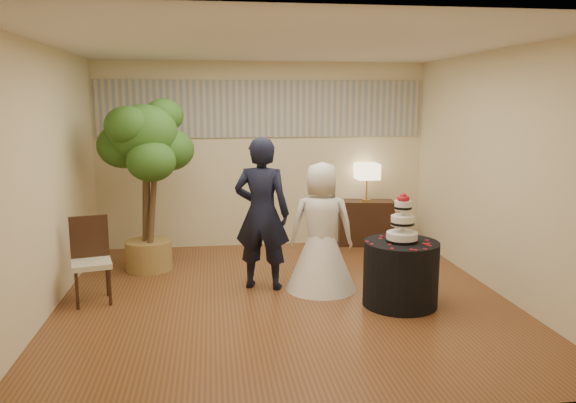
{
  "coord_description": "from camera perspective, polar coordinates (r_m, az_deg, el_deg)",
  "views": [
    {
      "loc": [
        -0.78,
        -6.03,
        2.21
      ],
      "look_at": [
        0.1,
        0.4,
        1.05
      ],
      "focal_mm": 35.0,
      "sensor_mm": 36.0,
      "label": 1
    }
  ],
  "objects": [
    {
      "name": "cake_table",
      "position": [
        6.3,
        11.36,
        -7.17
      ],
      "size": [
        0.98,
        0.98,
        0.71
      ],
      "primitive_type": "cylinder",
      "rotation": [
        0.0,
        0.0,
        0.23
      ],
      "color": "black",
      "rests_on": "floor"
    },
    {
      "name": "wall_right",
      "position": [
        6.91,
        20.62,
        2.75
      ],
      "size": [
        0.06,
        5.0,
        2.8
      ],
      "primitive_type": "cube",
      "color": "beige",
      "rests_on": "ground"
    },
    {
      "name": "mural_border",
      "position": [
        8.55,
        -2.59,
        9.38
      ],
      "size": [
        4.9,
        0.02,
        0.85
      ],
      "primitive_type": "cube",
      "color": "#A8A69D",
      "rests_on": "wall_back"
    },
    {
      "name": "bride",
      "position": [
        6.6,
        3.43,
        -2.54
      ],
      "size": [
        0.98,
        0.98,
        1.53
      ],
      "primitive_type": "imported",
      "rotation": [
        0.0,
        0.0,
        2.97
      ],
      "color": "white",
      "rests_on": "floor"
    },
    {
      "name": "ceiling",
      "position": [
        6.11,
        -0.44,
        15.67
      ],
      "size": [
        5.0,
        5.0,
        0.0
      ],
      "primitive_type": "cube",
      "color": "white",
      "rests_on": "wall_back"
    },
    {
      "name": "groom",
      "position": [
        6.62,
        -2.67,
        -1.23
      ],
      "size": [
        0.76,
        0.62,
        1.81
      ],
      "primitive_type": "imported",
      "rotation": [
        0.0,
        0.0,
        2.83
      ],
      "color": "black",
      "rests_on": "floor"
    },
    {
      "name": "wall_back",
      "position": [
        8.61,
        -2.56,
        4.72
      ],
      "size": [
        5.0,
        0.06,
        2.8
      ],
      "primitive_type": "cube",
      "color": "beige",
      "rests_on": "ground"
    },
    {
      "name": "console",
      "position": [
        8.83,
        7.91,
        -2.15
      ],
      "size": [
        0.88,
        0.5,
        0.7
      ],
      "primitive_type": "cube",
      "rotation": [
        0.0,
        0.0,
        -0.17
      ],
      "color": "black",
      "rests_on": "floor"
    },
    {
      "name": "wall_left",
      "position": [
        6.32,
        -23.51,
        1.93
      ],
      "size": [
        0.06,
        5.0,
        2.8
      ],
      "primitive_type": "cube",
      "color": "beige",
      "rests_on": "ground"
    },
    {
      "name": "wall_front",
      "position": [
        3.71,
        4.55,
        -2.51
      ],
      "size": [
        5.0,
        0.06,
        2.8
      ],
      "primitive_type": "cube",
      "color": "beige",
      "rests_on": "ground"
    },
    {
      "name": "wedding_cake",
      "position": [
        6.15,
        11.57,
        -1.61
      ],
      "size": [
        0.34,
        0.34,
        0.53
      ],
      "primitive_type": null,
      "color": "white",
      "rests_on": "cake_table"
    },
    {
      "name": "side_chair",
      "position": [
        6.58,
        -19.36,
        -5.74
      ],
      "size": [
        0.53,
        0.55,
        0.95
      ],
      "primitive_type": null,
      "rotation": [
        0.0,
        0.0,
        0.24
      ],
      "color": "black",
      "rests_on": "floor"
    },
    {
      "name": "floor",
      "position": [
        6.47,
        -0.4,
        -9.84
      ],
      "size": [
        5.0,
        5.0,
        0.0
      ],
      "primitive_type": "cube",
      "color": "brown",
      "rests_on": "ground"
    },
    {
      "name": "table_lamp",
      "position": [
        8.71,
        8.01,
        1.95
      ],
      "size": [
        0.34,
        0.34,
        0.58
      ],
      "primitive_type": null,
      "color": "beige",
      "rests_on": "console"
    },
    {
      "name": "ficus_tree",
      "position": [
        7.53,
        -14.25,
        1.72
      ],
      "size": [
        1.27,
        1.27,
        2.3
      ],
      "primitive_type": null,
      "rotation": [
        0.0,
        0.0,
        -1.39
      ],
      "color": "#2F5E1E",
      "rests_on": "floor"
    }
  ]
}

